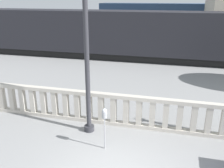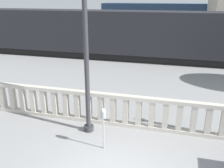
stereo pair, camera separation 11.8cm
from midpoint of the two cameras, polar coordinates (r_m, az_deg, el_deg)
balustrade at (r=9.27m, az=4.98°, el=-6.34°), size 13.57×0.24×1.25m
lamppost at (r=8.16m, az=-5.66°, el=11.46°), size 0.36×0.36×6.92m
parking_meter at (r=7.77m, az=-1.53°, el=-7.53°), size 0.16×0.16×1.41m
train_near at (r=20.08m, az=-4.61°, el=11.55°), size 28.21×2.61×4.21m
train_far at (r=33.26m, az=16.81°, el=14.11°), size 20.88×2.95×4.35m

